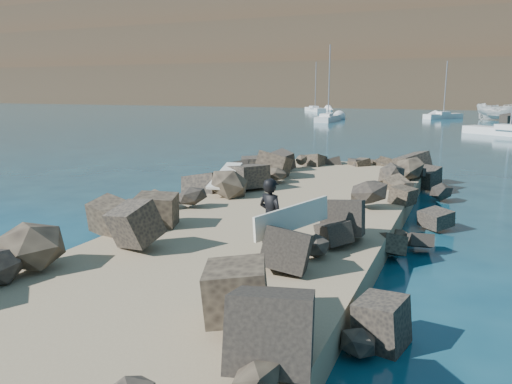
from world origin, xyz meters
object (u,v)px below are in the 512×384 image
Objects in this scene: boat_imported at (500,111)px; surfboard_resting at (225,179)px; surfer_with_board at (274,218)px; sailboat_b at (443,116)px.

surfboard_resting is at bearing -171.50° from boat_imported.
surfer_with_board is (-6.96, -61.40, 0.26)m from boat_imported.
surfer_with_board is (3.72, -5.33, 0.37)m from surfboard_resting.
sailboat_b is (0.21, 62.60, -1.05)m from surfer_with_board.
surfer_with_board is 62.60m from sailboat_b.
surfboard_resting is 0.37× the size of boat_imported.
sailboat_b is at bearing 89.80° from surfer_with_board.
sailboat_b is (3.94, 57.27, -0.69)m from surfboard_resting.
sailboat_b reaches higher than surfer_with_board.
surfer_with_board reaches higher than surfboard_resting.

